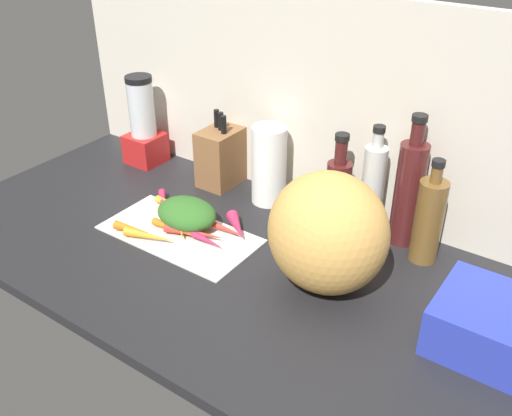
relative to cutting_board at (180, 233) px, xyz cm
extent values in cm
cube|color=black|center=(17.51, -0.33, -1.90)|extent=(170.00, 80.00, 3.00)
cube|color=beige|center=(17.51, 38.17, 29.60)|extent=(170.00, 3.00, 60.00)
cube|color=beige|center=(0.00, 0.00, 0.00)|extent=(43.09, 22.11, 0.80)
cone|color=#B2264C|center=(-11.83, 6.13, 1.54)|extent=(13.72, 13.53, 2.29)
cone|color=orange|center=(0.32, 0.37, 1.92)|extent=(9.40, 9.96, 3.03)
cone|color=orange|center=(-0.90, -1.04, 1.46)|extent=(15.04, 2.63, 2.11)
cone|color=orange|center=(-3.83, -7.72, 1.66)|extent=(14.85, 6.37, 2.52)
cone|color=orange|center=(3.17, 8.60, 1.59)|extent=(10.34, 9.21, 2.38)
cone|color=red|center=(8.76, 6.49, 1.75)|extent=(16.68, 2.73, 2.70)
cone|color=#B2264C|center=(9.94, -0.69, 1.47)|extent=(10.53, 2.98, 2.15)
cone|color=orange|center=(-10.08, -7.82, 1.67)|extent=(11.18, 4.73, 2.54)
cone|color=orange|center=(-9.50, 8.30, 1.47)|extent=(13.67, 2.22, 2.14)
cone|color=#B2264C|center=(12.89, 8.80, 2.16)|extent=(11.52, 10.40, 3.51)
cone|color=orange|center=(3.63, 3.59, 2.01)|extent=(9.97, 9.70, 3.21)
cone|color=red|center=(5.08, 0.23, 1.81)|extent=(17.32, 7.41, 2.83)
cone|color=red|center=(-3.39, 3.20, 2.16)|extent=(12.76, 10.52, 3.51)
ellipsoid|color=#2D6023|center=(-0.61, 3.78, 4.14)|extent=(17.67, 13.59, 7.48)
ellipsoid|color=gold|center=(42.80, 3.33, 14.21)|extent=(28.30, 25.62, 29.22)
cube|color=brown|center=(-9.01, 29.79, 8.57)|extent=(10.27, 13.68, 17.93)
cylinder|color=black|center=(-11.41, 31.53, 20.28)|extent=(1.67, 1.67, 5.50)
cylinder|color=black|center=(-9.01, 30.50, 20.28)|extent=(1.75, 1.75, 5.50)
cylinder|color=black|center=(-6.62, 28.85, 20.28)|extent=(1.68, 1.68, 5.50)
cube|color=red|center=(-39.39, 27.55, 4.53)|extent=(11.24, 11.24, 9.86)
cylinder|color=silver|center=(-39.39, 27.55, 18.51)|extent=(8.43, 8.43, 18.11)
cylinder|color=black|center=(-39.39, 27.55, 28.47)|extent=(8.60, 8.60, 1.80)
cylinder|color=white|center=(9.45, 29.17, 11.41)|extent=(10.17, 10.17, 23.62)
cylinder|color=#471919|center=(32.49, 28.17, 9.21)|extent=(6.78, 6.78, 19.23)
cylinder|color=#471919|center=(32.49, 28.17, 22.20)|extent=(3.32, 3.32, 6.75)
cylinder|color=black|center=(32.49, 28.17, 26.37)|extent=(3.82, 3.82, 1.60)
cylinder|color=silver|center=(41.18, 30.71, 12.13)|extent=(6.06, 6.06, 25.05)
cylinder|color=silver|center=(41.18, 30.71, 26.82)|extent=(2.75, 2.75, 4.34)
cylinder|color=black|center=(41.18, 30.71, 29.80)|extent=(3.16, 3.16, 1.60)
cylinder|color=#471919|center=(50.58, 31.67, 13.60)|extent=(7.33, 7.33, 28.00)
cylinder|color=#471919|center=(50.58, 31.67, 30.66)|extent=(3.35, 3.35, 6.12)
cylinder|color=black|center=(50.58, 31.67, 34.52)|extent=(3.86, 3.86, 1.60)
cylinder|color=brown|center=(58.12, 26.97, 10.59)|extent=(7.11, 7.11, 21.99)
cylinder|color=brown|center=(58.12, 26.97, 23.72)|extent=(2.75, 2.75, 4.27)
cylinder|color=black|center=(58.12, 26.97, 26.66)|extent=(3.17, 3.17, 1.60)
cube|color=#2838AD|center=(83.81, 4.47, 5.17)|extent=(28.77, 21.14, 11.14)
camera|label=1|loc=(91.53, -94.86, 85.19)|focal=40.04mm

